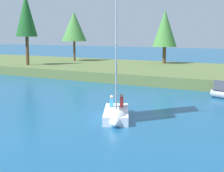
# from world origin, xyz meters

# --- Properties ---
(shore_bank) EXTENTS (80.00, 15.79, 0.95)m
(shore_bank) POSITION_xyz_m (0.00, 27.23, 0.47)
(shore_bank) COLOR #5B703D
(shore_bank) RESTS_ON ground
(shoreline_tree_left) EXTENTS (2.45, 2.45, 8.17)m
(shoreline_tree_left) POSITION_xyz_m (-15.47, 21.99, 6.61)
(shoreline_tree_left) COLOR brown
(shoreline_tree_left) RESTS_ON shore_bank
(shoreline_tree_midleft) EXTENTS (3.29, 3.29, 6.50)m
(shoreline_tree_midleft) POSITION_xyz_m (-14.54, 29.84, 5.49)
(shoreline_tree_midleft) COLOR brown
(shoreline_tree_midleft) RESTS_ON shore_bank
(shoreline_tree_centre) EXTENTS (2.93, 2.93, 6.43)m
(shoreline_tree_centre) POSITION_xyz_m (-2.57, 31.99, 5.15)
(shoreline_tree_centre) COLOR brown
(shoreline_tree_centre) RESTS_ON shore_bank
(sailboat) EXTENTS (3.03, 4.20, 6.80)m
(sailboat) POSITION_xyz_m (4.57, 7.57, 0.54)
(sailboat) COLOR white
(sailboat) RESTS_ON ground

